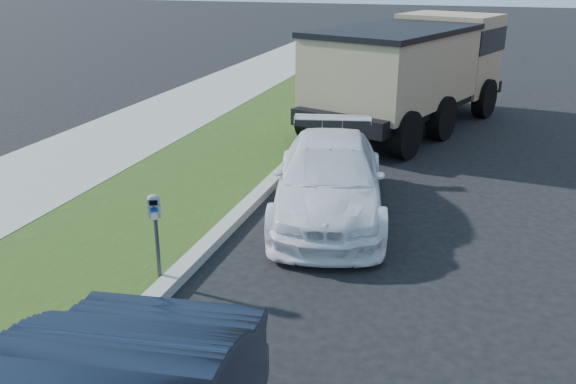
% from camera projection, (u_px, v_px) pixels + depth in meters
% --- Properties ---
extents(ground, '(120.00, 120.00, 0.00)m').
position_uv_depth(ground, '(371.00, 306.00, 7.60)').
color(ground, black).
rests_on(ground, ground).
extents(streetside, '(6.12, 50.00, 0.15)m').
position_uv_depth(streetside, '(84.00, 197.00, 10.94)').
color(streetside, gray).
rests_on(streetside, ground).
extents(parking_meter, '(0.19, 0.16, 1.17)m').
position_uv_depth(parking_meter, '(155.00, 218.00, 7.77)').
color(parking_meter, '#3F4247').
rests_on(parking_meter, ground).
extents(white_wagon, '(2.69, 4.67, 1.27)m').
position_uv_depth(white_wagon, '(331.00, 178.00, 10.20)').
color(white_wagon, white).
rests_on(white_wagon, ground).
extents(dump_truck, '(4.67, 7.34, 2.71)m').
position_uv_depth(dump_truck, '(414.00, 67.00, 15.60)').
color(dump_truck, black).
rests_on(dump_truck, ground).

